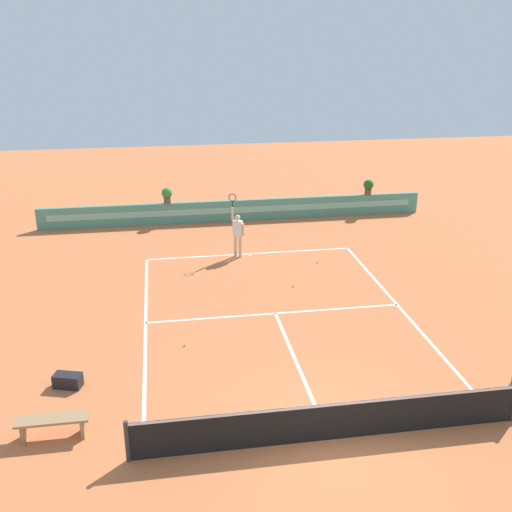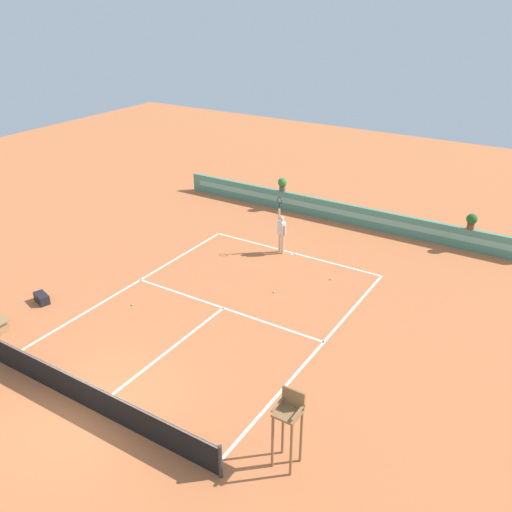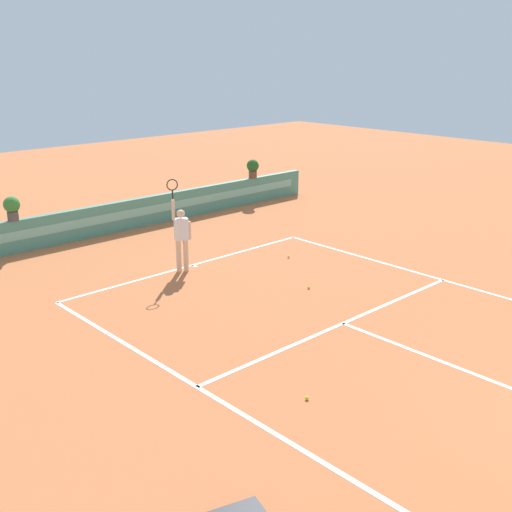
{
  "view_description": "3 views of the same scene",
  "coord_description": "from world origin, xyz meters",
  "views": [
    {
      "loc": [
        -3.41,
        -10.74,
        8.67
      ],
      "look_at": [
        -0.2,
        9.03,
        1.0
      ],
      "focal_mm": 42.45,
      "sensor_mm": 36.0,
      "label": 1
    },
    {
      "loc": [
        10.12,
        -7.57,
        10.62
      ],
      "look_at": [
        -0.2,
        9.03,
        1.0
      ],
      "focal_mm": 38.13,
      "sensor_mm": 36.0,
      "label": 2
    },
    {
      "loc": [
        -10.26,
        -1.78,
        5.8
      ],
      "look_at": [
        -0.2,
        9.03,
        1.0
      ],
      "focal_mm": 44.59,
      "sensor_mm": 36.0,
      "label": 3
    }
  ],
  "objects": [
    {
      "name": "tennis_player",
      "position": [
        -0.51,
        11.66,
        1.05
      ],
      "size": [
        0.58,
        0.34,
        2.58
      ],
      "color": "beige",
      "rests_on": "ground"
    },
    {
      "name": "potted_plant_far_right",
      "position": [
        6.48,
        16.39,
        1.41
      ],
      "size": [
        0.48,
        0.48,
        0.72
      ],
      "color": "brown",
      "rests_on": "back_wall_barrier"
    },
    {
      "name": "court_lines",
      "position": [
        0.0,
        6.72,
        0.0
      ],
      "size": [
        8.32,
        11.94,
        0.01
      ],
      "color": "white",
      "rests_on": "ground"
    },
    {
      "name": "potted_plant_left",
      "position": [
        -3.14,
        16.39,
        1.41
      ],
      "size": [
        0.48,
        0.48,
        0.72
      ],
      "color": "#514C47",
      "rests_on": "back_wall_barrier"
    },
    {
      "name": "tennis_ball_mid_court",
      "position": [
        1.04,
        8.38,
        0.03
      ],
      "size": [
        0.07,
        0.07,
        0.07
      ],
      "primitive_type": "sphere",
      "color": "#CCE033",
      "rests_on": "ground"
    },
    {
      "name": "back_wall_barrier",
      "position": [
        0.0,
        16.39,
        0.5
      ],
      "size": [
        18.0,
        0.21,
        1.0
      ],
      "color": "#4C8E7A",
      "rests_on": "ground"
    },
    {
      "name": "net",
      "position": [
        0.0,
        0.0,
        0.51
      ],
      "size": [
        8.92,
        0.1,
        1.0
      ],
      "color": "#333333",
      "rests_on": "ground"
    },
    {
      "name": "ground_plane",
      "position": [
        0.0,
        6.0,
        0.0
      ],
      "size": [
        60.0,
        60.0,
        0.0
      ],
      "primitive_type": "plane",
      "color": "#C66B3D"
    },
    {
      "name": "umpire_chair",
      "position": [
        5.55,
        1.26,
        1.34
      ],
      "size": [
        0.6,
        0.6,
        2.14
      ],
      "color": "olive",
      "rests_on": "ground"
    },
    {
      "name": "gear_bag",
      "position": [
        -6.03,
        3.13,
        0.18
      ],
      "size": [
        0.77,
        0.55,
        0.36
      ],
      "primitive_type": "cube",
      "rotation": [
        0.0,
        0.0,
        -0.29
      ],
      "color": "black",
      "rests_on": "ground"
    },
    {
      "name": "tennis_ball_by_sideline",
      "position": [
        2.47,
        10.5,
        0.03
      ],
      "size": [
        0.07,
        0.07,
        0.07
      ],
      "primitive_type": "sphere",
      "color": "#CCE033",
      "rests_on": "ground"
    },
    {
      "name": "tennis_ball_near_baseline",
      "position": [
        -2.98,
        4.74,
        0.03
      ],
      "size": [
        0.07,
        0.07,
        0.07
      ],
      "primitive_type": "sphere",
      "color": "#CCE033",
      "rests_on": "ground"
    }
  ]
}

